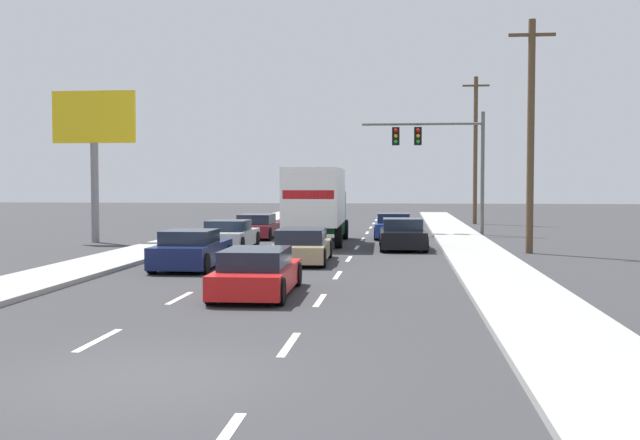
{
  "coord_description": "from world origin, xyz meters",
  "views": [
    {
      "loc": [
        3.61,
        -10.51,
        2.77
      ],
      "look_at": [
        0.47,
        19.02,
        1.34
      ],
      "focal_mm": 43.26,
      "sensor_mm": 36.0,
      "label": 1
    }
  ],
  "objects_px": {
    "car_red": "(257,273)",
    "traffic_signal_mast": "(432,146)",
    "roadside_billboard": "(94,135)",
    "box_truck": "(317,201)",
    "utility_pole_far": "(475,149)",
    "car_blue": "(393,227)",
    "car_tan": "(302,247)",
    "car_maroon": "(257,227)",
    "utility_pole_mid": "(531,134)",
    "car_navy": "(192,251)",
    "car_black": "(402,235)",
    "car_silver": "(229,236)"
  },
  "relations": [
    {
      "from": "car_blue",
      "to": "car_black",
      "type": "xyz_separation_m",
      "value": [
        0.44,
        -6.28,
        0.01
      ]
    },
    {
      "from": "traffic_signal_mast",
      "to": "utility_pole_far",
      "type": "height_order",
      "value": "utility_pole_far"
    },
    {
      "from": "car_maroon",
      "to": "utility_pole_far",
      "type": "bearing_deg",
      "value": 50.76
    },
    {
      "from": "car_blue",
      "to": "utility_pole_mid",
      "type": "bearing_deg",
      "value": -55.0
    },
    {
      "from": "box_truck",
      "to": "car_tan",
      "type": "distance_m",
      "value": 8.19
    },
    {
      "from": "box_truck",
      "to": "traffic_signal_mast",
      "type": "xyz_separation_m",
      "value": [
        5.42,
        7.12,
        2.8
      ]
    },
    {
      "from": "car_blue",
      "to": "traffic_signal_mast",
      "type": "relative_size",
      "value": 0.62
    },
    {
      "from": "car_tan",
      "to": "utility_pole_mid",
      "type": "height_order",
      "value": "utility_pole_mid"
    },
    {
      "from": "car_silver",
      "to": "traffic_signal_mast",
      "type": "bearing_deg",
      "value": 48.51
    },
    {
      "from": "car_maroon",
      "to": "roadside_billboard",
      "type": "relative_size",
      "value": 0.63
    },
    {
      "from": "car_tan",
      "to": "traffic_signal_mast",
      "type": "distance_m",
      "value": 16.55
    },
    {
      "from": "car_tan",
      "to": "car_blue",
      "type": "height_order",
      "value": "car_blue"
    },
    {
      "from": "car_blue",
      "to": "roadside_billboard",
      "type": "xyz_separation_m",
      "value": [
        -13.83,
        -4.14,
        4.42
      ]
    },
    {
      "from": "car_maroon",
      "to": "traffic_signal_mast",
      "type": "distance_m",
      "value": 10.43
    },
    {
      "from": "car_silver",
      "to": "car_blue",
      "type": "height_order",
      "value": "car_blue"
    },
    {
      "from": "car_black",
      "to": "traffic_signal_mast",
      "type": "xyz_separation_m",
      "value": [
        1.56,
        9.32,
        4.19
      ]
    },
    {
      "from": "car_tan",
      "to": "utility_pole_far",
      "type": "height_order",
      "value": "utility_pole_far"
    },
    {
      "from": "car_maroon",
      "to": "roadside_billboard",
      "type": "distance_m",
      "value": 9.02
    },
    {
      "from": "car_silver",
      "to": "roadside_billboard",
      "type": "distance_m",
      "value": 8.75
    },
    {
      "from": "utility_pole_far",
      "to": "car_blue",
      "type": "bearing_deg",
      "value": -110.45
    },
    {
      "from": "car_maroon",
      "to": "utility_pole_far",
      "type": "relative_size",
      "value": 0.45
    },
    {
      "from": "traffic_signal_mast",
      "to": "box_truck",
      "type": "bearing_deg",
      "value": -127.29
    },
    {
      "from": "car_blue",
      "to": "car_maroon",
      "type": "bearing_deg",
      "value": -175.28
    },
    {
      "from": "car_maroon",
      "to": "box_truck",
      "type": "xyz_separation_m",
      "value": [
        3.41,
        -3.52,
        1.41
      ]
    },
    {
      "from": "box_truck",
      "to": "car_black",
      "type": "distance_m",
      "value": 4.66
    },
    {
      "from": "car_tan",
      "to": "car_red",
      "type": "relative_size",
      "value": 1.03
    },
    {
      "from": "utility_pole_far",
      "to": "car_tan",
      "type": "bearing_deg",
      "value": -107.63
    },
    {
      "from": "box_truck",
      "to": "car_silver",
      "type": "bearing_deg",
      "value": -139.92
    },
    {
      "from": "car_maroon",
      "to": "car_navy",
      "type": "height_order",
      "value": "car_navy"
    },
    {
      "from": "car_black",
      "to": "traffic_signal_mast",
      "type": "relative_size",
      "value": 0.67
    },
    {
      "from": "car_silver",
      "to": "car_blue",
      "type": "xyz_separation_m",
      "value": [
        6.84,
        6.96,
        0.01
      ]
    },
    {
      "from": "car_tan",
      "to": "utility_pole_mid",
      "type": "relative_size",
      "value": 0.5
    },
    {
      "from": "roadside_billboard",
      "to": "box_truck",
      "type": "bearing_deg",
      "value": 0.3
    },
    {
      "from": "car_maroon",
      "to": "car_tan",
      "type": "bearing_deg",
      "value": -71.98
    },
    {
      "from": "car_navy",
      "to": "car_blue",
      "type": "distance_m",
      "value": 15.73
    },
    {
      "from": "traffic_signal_mast",
      "to": "roadside_billboard",
      "type": "distance_m",
      "value": 17.39
    },
    {
      "from": "car_blue",
      "to": "utility_pole_mid",
      "type": "xyz_separation_m",
      "value": [
        5.42,
        -7.74,
        4.14
      ]
    },
    {
      "from": "roadside_billboard",
      "to": "car_silver",
      "type": "bearing_deg",
      "value": -21.98
    },
    {
      "from": "box_truck",
      "to": "utility_pole_mid",
      "type": "height_order",
      "value": "utility_pole_mid"
    },
    {
      "from": "car_red",
      "to": "traffic_signal_mast",
      "type": "height_order",
      "value": "traffic_signal_mast"
    },
    {
      "from": "car_blue",
      "to": "utility_pole_mid",
      "type": "height_order",
      "value": "utility_pole_mid"
    },
    {
      "from": "traffic_signal_mast",
      "to": "car_navy",
      "type": "bearing_deg",
      "value": -115.7
    },
    {
      "from": "car_blue",
      "to": "car_black",
      "type": "height_order",
      "value": "car_black"
    },
    {
      "from": "car_silver",
      "to": "car_tan",
      "type": "height_order",
      "value": "car_silver"
    },
    {
      "from": "car_navy",
      "to": "car_red",
      "type": "relative_size",
      "value": 0.98
    },
    {
      "from": "car_maroon",
      "to": "utility_pole_mid",
      "type": "height_order",
      "value": "utility_pole_mid"
    },
    {
      "from": "car_maroon",
      "to": "car_red",
      "type": "bearing_deg",
      "value": -79.3
    },
    {
      "from": "traffic_signal_mast",
      "to": "utility_pole_far",
      "type": "bearing_deg",
      "value": 73.51
    },
    {
      "from": "car_silver",
      "to": "box_truck",
      "type": "xyz_separation_m",
      "value": [
        3.42,
        2.88,
        1.42
      ]
    },
    {
      "from": "car_maroon",
      "to": "utility_pole_far",
      "type": "height_order",
      "value": "utility_pole_far"
    }
  ]
}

